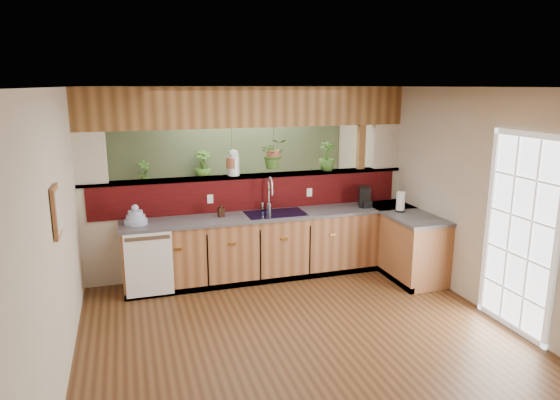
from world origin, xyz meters
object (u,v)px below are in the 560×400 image
object	(u,v)px
soap_dispenser	(221,210)
coffee_maker	(365,198)
faucet	(269,192)
dish_stack	(136,218)
glass_jar	(233,163)
shelving_console	(181,209)
paper_towel	(401,202)

from	to	relation	value
soap_dispenser	coffee_maker	bearing A→B (deg)	-1.40
faucet	coffee_maker	bearing A→B (deg)	-6.49
dish_stack	coffee_maker	size ratio (longest dim) A/B	1.01
faucet	soap_dispenser	bearing A→B (deg)	-171.37
coffee_maker	glass_jar	world-z (taller)	glass_jar
faucet	glass_jar	distance (m)	0.65
coffee_maker	glass_jar	bearing A→B (deg)	-170.69
faucet	soap_dispenser	world-z (taller)	faucet
soap_dispenser	shelving_console	world-z (taller)	soap_dispenser
shelving_console	soap_dispenser	bearing A→B (deg)	-75.41
paper_towel	coffee_maker	bearing A→B (deg)	130.12
paper_towel	faucet	bearing A→B (deg)	161.84
dish_stack	paper_towel	bearing A→B (deg)	-6.86
soap_dispenser	dish_stack	bearing A→B (deg)	-178.12
dish_stack	soap_dispenser	distance (m)	1.10
dish_stack	paper_towel	xyz separation A→B (m)	(3.54, -0.43, 0.06)
faucet	soap_dispenser	distance (m)	0.73
dish_stack	soap_dispenser	bearing A→B (deg)	1.88
soap_dispenser	glass_jar	distance (m)	0.71
coffee_maker	soap_dispenser	bearing A→B (deg)	-160.45
dish_stack	soap_dispenser	size ratio (longest dim) A/B	1.58
faucet	dish_stack	distance (m)	1.82
paper_towel	shelving_console	world-z (taller)	paper_towel
coffee_maker	faucet	bearing A→B (deg)	-165.54
soap_dispenser	coffee_maker	world-z (taller)	coffee_maker
coffee_maker	shelving_console	xyz separation A→B (m)	(-2.40, 2.28, -0.53)
dish_stack	glass_jar	size ratio (longest dim) A/B	0.80
glass_jar	coffee_maker	bearing A→B (deg)	-11.64
soap_dispenser	glass_jar	size ratio (longest dim) A/B	0.50
dish_stack	paper_towel	world-z (taller)	paper_towel
shelving_console	coffee_maker	bearing A→B (deg)	-36.80
paper_towel	glass_jar	size ratio (longest dim) A/B	0.82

